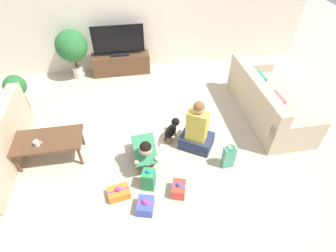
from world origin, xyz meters
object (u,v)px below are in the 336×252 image
(tv_console, at_px, (121,64))
(tv, at_px, (118,42))
(gift_bag_a, at_px, (229,157))
(sofa_right, at_px, (267,103))
(coffee_table, at_px, (48,141))
(gift_box_b, at_px, (145,206))
(potted_plant_back_left, at_px, (72,47))
(gift_box_d, at_px, (149,179))
(potted_plant_corner_left, at_px, (16,89))
(person_sitting, at_px, (197,132))
(person_kneeling, at_px, (144,150))
(gift_box_c, at_px, (119,193))
(dog, at_px, (172,129))
(gift_box_a, at_px, (179,189))
(mug, at_px, (37,143))

(tv_console, xyz_separation_m, tv, (0.00, 0.00, 0.53))
(tv, height_order, gift_bag_a, tv)
(sofa_right, height_order, coffee_table, sofa_right)
(tv, height_order, gift_box_b, tv)
(potted_plant_back_left, bearing_deg, tv_console, 2.84)
(gift_box_d, bearing_deg, tv_console, 94.39)
(sofa_right, bearing_deg, potted_plant_back_left, 61.00)
(tv_console, bearing_deg, gift_bag_a, -64.34)
(potted_plant_corner_left, relative_size, person_sitting, 0.77)
(person_kneeling, relative_size, gift_box_b, 2.59)
(gift_box_b, bearing_deg, tv_console, 92.53)
(potted_plant_back_left, height_order, gift_box_c, potted_plant_back_left)
(potted_plant_back_left, bearing_deg, gift_bag_a, -51.00)
(person_sitting, bearing_deg, dog, -7.38)
(gift_box_a, height_order, mug, mug)
(gift_box_a, bearing_deg, gift_box_d, 155.47)
(sofa_right, distance_m, potted_plant_corner_left, 4.74)
(person_kneeling, bearing_deg, dog, 40.61)
(gift_box_d, bearing_deg, coffee_table, 150.60)
(tv_console, relative_size, gift_bag_a, 3.10)
(person_kneeling, height_order, gift_box_a, person_kneeling)
(potted_plant_corner_left, xyz_separation_m, gift_box_d, (2.24, -2.25, -0.32))
(tv_console, height_order, gift_box_c, tv_console)
(gift_box_d, height_order, gift_bag_a, gift_bag_a)
(gift_box_c, bearing_deg, gift_box_a, -6.76)
(potted_plant_back_left, distance_m, person_kneeling, 3.16)
(person_sitting, xyz_separation_m, gift_bag_a, (0.39, -0.48, -0.15))
(coffee_table, bearing_deg, tv_console, 64.38)
(potted_plant_back_left, relative_size, gift_box_d, 2.89)
(gift_box_d, bearing_deg, person_kneeling, 92.39)
(person_sitting, bearing_deg, potted_plant_back_left, -17.95)
(gift_box_a, bearing_deg, gift_box_b, -159.46)
(coffee_table, bearing_deg, gift_bag_a, -13.24)
(person_sitting, relative_size, mug, 8.17)
(sofa_right, bearing_deg, person_kneeling, 109.25)
(potted_plant_back_left, bearing_deg, person_sitting, -51.04)
(sofa_right, height_order, mug, sofa_right)
(tv_console, xyz_separation_m, gift_box_a, (0.66, -3.55, -0.14))
(person_kneeling, xyz_separation_m, dog, (0.54, 0.53, -0.13))
(potted_plant_corner_left, relative_size, gift_box_d, 1.96)
(potted_plant_back_left, xyz_separation_m, person_kneeling, (1.25, -2.87, -0.43))
(coffee_table, distance_m, potted_plant_back_left, 2.52)
(tv_console, distance_m, tv, 0.53)
(potted_plant_back_left, bearing_deg, tv, 2.84)
(gift_box_b, bearing_deg, potted_plant_back_left, 107.64)
(gift_box_c, bearing_deg, tv, 86.90)
(tv_console, distance_m, gift_box_a, 3.61)
(potted_plant_corner_left, height_order, potted_plant_back_left, potted_plant_back_left)
(gift_box_b, xyz_separation_m, mug, (-1.49, 1.09, 0.37))
(person_kneeling, bearing_deg, potted_plant_corner_left, 136.80)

